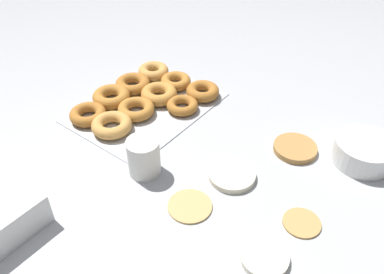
% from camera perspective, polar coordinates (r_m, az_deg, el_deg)
% --- Properties ---
extents(ground_plane, '(3.00, 3.00, 0.00)m').
position_cam_1_polar(ground_plane, '(0.97, 2.04, -5.82)').
color(ground_plane, '#B2B5BA').
extents(pancake_0, '(0.11, 0.11, 0.02)m').
position_cam_1_polar(pancake_0, '(0.97, 5.63, -5.33)').
color(pancake_0, beige).
rests_on(pancake_0, ground_plane).
extents(pancake_1, '(0.11, 0.11, 0.02)m').
position_cam_1_polar(pancake_1, '(1.07, 14.27, -1.54)').
color(pancake_1, '#B27F42').
rests_on(pancake_1, ground_plane).
extents(pancake_2, '(0.10, 0.10, 0.01)m').
position_cam_1_polar(pancake_2, '(0.91, -0.31, -9.57)').
color(pancake_2, tan).
rests_on(pancake_2, ground_plane).
extents(pancake_3, '(0.09, 0.09, 0.01)m').
position_cam_1_polar(pancake_3, '(0.83, 10.15, -16.34)').
color(pancake_3, silver).
rests_on(pancake_3, ground_plane).
extents(pancake_4, '(0.08, 0.08, 0.01)m').
position_cam_1_polar(pancake_4, '(0.91, 15.17, -11.47)').
color(pancake_4, tan).
rests_on(pancake_4, ground_plane).
extents(donut_tray, '(0.41, 0.31, 0.04)m').
position_cam_1_polar(donut_tray, '(1.20, -6.79, 5.38)').
color(donut_tray, silver).
rests_on(donut_tray, ground_plane).
extents(batter_bowl, '(0.15, 0.15, 0.06)m').
position_cam_1_polar(batter_bowl, '(1.08, 22.96, -1.92)').
color(batter_bowl, white).
rests_on(batter_bowl, ground_plane).
extents(container_stack, '(0.15, 0.13, 0.07)m').
position_cam_1_polar(container_stack, '(0.93, -25.25, -9.94)').
color(container_stack, white).
rests_on(container_stack, ground_plane).
extents(paper_cup, '(0.08, 0.08, 0.09)m').
position_cam_1_polar(paper_cup, '(0.96, -6.79, -2.80)').
color(paper_cup, white).
rests_on(paper_cup, ground_plane).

